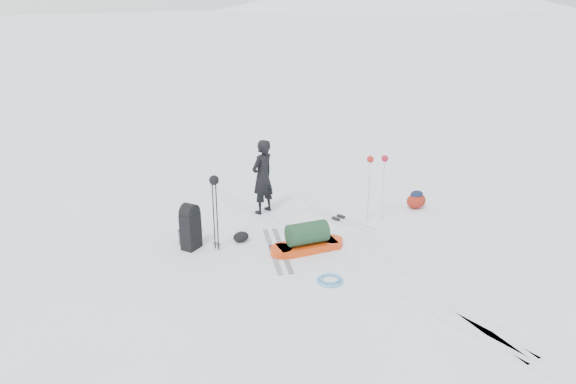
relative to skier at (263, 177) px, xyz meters
name	(u,v)px	position (x,y,z in m)	size (l,w,h in m)	color
ground	(301,238)	(-0.06, -1.58, -0.82)	(200.00, 200.00, 0.00)	white
snow_hill_backdrop	(316,316)	(62.63, 82.44, -69.84)	(359.50, 192.00, 162.45)	white
ski_tracks	(302,217)	(0.55, -0.71, -0.82)	(3.38, 17.97, 0.01)	silver
skier	(263,177)	(0.00, 0.00, 0.00)	(0.60, 0.39, 1.65)	black
pulk_sled	(307,240)	(-0.28, -2.09, -0.61)	(1.52, 0.69, 0.56)	red
expedition_rucksack	(191,226)	(-2.04, -0.75, -0.41)	(0.73, 0.93, 0.91)	black
ski_poles_black	(214,189)	(-1.69, -1.12, 0.39)	(0.18, 0.21, 1.48)	black
ski_poles_silver	(377,166)	(1.78, -1.66, 0.37)	(0.43, 0.27, 1.42)	silver
touring_skis_grey	(277,250)	(-0.76, -1.79, -0.81)	(1.03, 1.90, 0.07)	gray
touring_skis_white	(338,219)	(1.14, -1.24, -0.81)	(0.68, 1.81, 0.07)	silver
rope_coil	(330,280)	(-0.64, -3.28, -0.80)	(0.51, 0.51, 0.05)	#5599D0
small_daypack	(416,200)	(3.00, -1.68, -0.63)	(0.51, 0.40, 0.41)	maroon
thermos_pair	(184,235)	(-2.08, -0.47, -0.68)	(0.29, 0.21, 0.31)	#5C5E64
stuff_sack	(241,237)	(-1.14, -1.07, -0.72)	(0.36, 0.30, 0.20)	black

